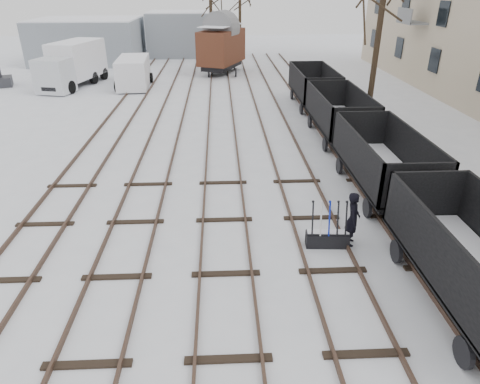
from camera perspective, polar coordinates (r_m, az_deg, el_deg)
The scene contains 16 objects.
ground at distance 12.11m, azimuth -1.89°, elevation -10.95°, with size 120.00×120.00×0.00m, color white.
tracks at distance 24.42m, azimuth -2.51°, elevation 8.96°, with size 13.90×52.00×0.16m.
shed_left at distance 47.74m, azimuth -19.52°, elevation 18.51°, with size 10.00×8.00×4.10m.
shed_right at distance 50.06m, azimuth -7.75°, elevation 20.21°, with size 7.00×6.00×4.50m.
ground_frame at distance 13.41m, azimuth 11.56°, elevation -5.99°, with size 1.33×0.51×1.49m.
worker at distance 13.40m, azimuth 14.81°, elevation -3.49°, with size 0.63×0.42×1.74m, color black.
freight_wagon_a at distance 12.03m, azimuth 28.56°, elevation -9.57°, with size 2.34×5.86×2.39m.
freight_wagon_b at distance 17.04m, azimuth 18.36°, elevation 2.78°, with size 2.34×5.86×2.39m.
freight_wagon_c at distance 22.76m, azimuth 12.99°, elevation 9.23°, with size 2.34×5.86×2.39m.
freight_wagon_d at distance 28.76m, azimuth 9.73°, elevation 13.01°, with size 2.34×5.86×2.39m.
box_van_wagon at distance 39.19m, azimuth -2.47°, elevation 18.92°, with size 4.59×5.92×4.02m.
lorry at distance 36.37m, azimuth -21.42°, elevation 15.60°, with size 3.46×7.46×3.25m.
panel_van at distance 34.73m, azimuth -14.02°, elevation 15.26°, with size 2.50×5.13×2.20m.
tree_near at distance 24.13m, azimuth 17.51°, elevation 16.15°, with size 0.30×0.30×7.13m, color black.
tree_far_left at distance 44.05m, azimuth -3.86°, elevation 21.06°, with size 0.30×0.30×6.77m, color black.
tree_far_right at distance 49.25m, azimuth -0.01°, elevation 21.52°, with size 0.30×0.30×6.54m, color black.
Camera 1 is at (-0.08, -9.65, 7.32)m, focal length 32.00 mm.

